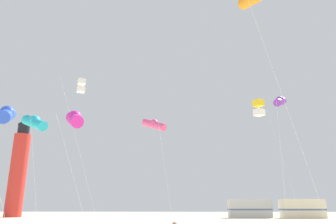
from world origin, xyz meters
name	(u,v)px	position (x,y,z in m)	size (l,w,h in m)	color
kite_box_white	(81,86)	(-6.18, 18.75, 11.42)	(3.44, 2.93, 12.02)	silver
kite_tube_cyan	(34,122)	(-8.09, 15.24, 7.38)	(2.47, 2.00, 8.08)	silver
kite_tube_blue	(7,114)	(-7.44, 10.55, 6.60)	(2.37, 2.86, 7.30)	silver
kite_tube_violet	(280,101)	(11.35, 22.50, 11.07)	(2.51, 2.82, 11.78)	silver
kite_tube_rainbow	(154,124)	(-0.34, 22.69, 9.05)	(2.99, 2.66, 9.75)	silver
kite_tube_magenta	(74,119)	(-3.96, 11.45, 6.55)	(2.44, 2.82, 7.25)	silver
kite_box_gold	(259,108)	(7.66, 15.89, 8.43)	(1.86, 2.28, 9.02)	silver
lighthouse_distant	(18,169)	(-25.93, 48.50, 7.84)	(2.80, 2.80, 16.80)	red
rv_van_silver	(250,209)	(12.69, 46.16, 1.39)	(6.55, 2.66, 2.80)	#B7BABF
rv_van_cream	(302,209)	(20.43, 45.35, 1.39)	(6.55, 2.67, 2.80)	beige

